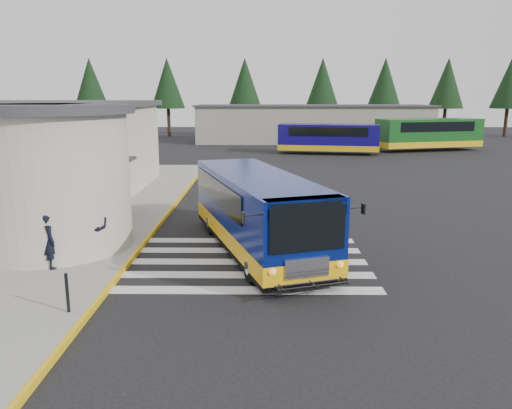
{
  "coord_description": "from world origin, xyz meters",
  "views": [
    {
      "loc": [
        0.11,
        -16.04,
        5.22
      ],
      "look_at": [
        -0.05,
        -0.5,
        1.83
      ],
      "focal_mm": 35.0,
      "sensor_mm": 36.0,
      "label": 1
    }
  ],
  "objects_px": {
    "far_bus_a": "(328,137)",
    "far_bus_b": "(429,133)",
    "pedestrian_b": "(98,229)",
    "pedestrian_a": "(50,241)",
    "bollard": "(67,293)",
    "transit_bus": "(258,215)"
  },
  "relations": [
    {
      "from": "far_bus_a",
      "to": "far_bus_b",
      "type": "bearing_deg",
      "value": -64.11
    },
    {
      "from": "transit_bus",
      "to": "pedestrian_b",
      "type": "bearing_deg",
      "value": 175.54
    },
    {
      "from": "far_bus_b",
      "to": "pedestrian_a",
      "type": "bearing_deg",
      "value": 130.82
    },
    {
      "from": "bollard",
      "to": "far_bus_a",
      "type": "height_order",
      "value": "far_bus_a"
    },
    {
      "from": "pedestrian_b",
      "to": "far_bus_a",
      "type": "distance_m",
      "value": 32.5
    },
    {
      "from": "pedestrian_a",
      "to": "far_bus_a",
      "type": "height_order",
      "value": "far_bus_a"
    },
    {
      "from": "pedestrian_a",
      "to": "far_bus_a",
      "type": "xyz_separation_m",
      "value": [
        12.42,
        31.52,
        0.52
      ]
    },
    {
      "from": "transit_bus",
      "to": "bollard",
      "type": "distance_m",
      "value": 7.05
    },
    {
      "from": "pedestrian_b",
      "to": "far_bus_a",
      "type": "height_order",
      "value": "far_bus_a"
    },
    {
      "from": "pedestrian_b",
      "to": "far_bus_a",
      "type": "bearing_deg",
      "value": 146.06
    },
    {
      "from": "transit_bus",
      "to": "far_bus_b",
      "type": "xyz_separation_m",
      "value": [
        16.33,
        32.12,
        0.45
      ]
    },
    {
      "from": "transit_bus",
      "to": "far_bus_a",
      "type": "height_order",
      "value": "far_bus_a"
    },
    {
      "from": "far_bus_b",
      "to": "transit_bus",
      "type": "bearing_deg",
      "value": 137.06
    },
    {
      "from": "pedestrian_a",
      "to": "far_bus_b",
      "type": "distance_m",
      "value": 41.11
    },
    {
      "from": "far_bus_a",
      "to": "far_bus_b",
      "type": "relative_size",
      "value": 0.88
    },
    {
      "from": "pedestrian_a",
      "to": "far_bus_b",
      "type": "relative_size",
      "value": 0.16
    },
    {
      "from": "transit_bus",
      "to": "pedestrian_a",
      "type": "distance_m",
      "value": 6.59
    },
    {
      "from": "pedestrian_a",
      "to": "bollard",
      "type": "distance_m",
      "value": 3.55
    },
    {
      "from": "pedestrian_a",
      "to": "pedestrian_b",
      "type": "bearing_deg",
      "value": -76.7
    },
    {
      "from": "transit_bus",
      "to": "pedestrian_b",
      "type": "distance_m",
      "value": 5.22
    },
    {
      "from": "far_bus_a",
      "to": "bollard",
      "type": "bearing_deg",
      "value": 172.71
    },
    {
      "from": "far_bus_a",
      "to": "far_bus_b",
      "type": "distance_m",
      "value": 10.48
    }
  ]
}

